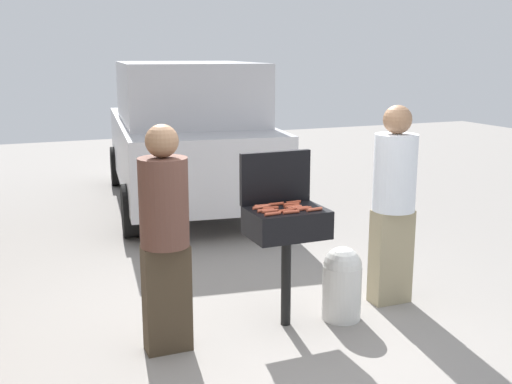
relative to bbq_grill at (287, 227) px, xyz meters
name	(u,v)px	position (x,y,z in m)	size (l,w,h in m)	color
ground_plane	(268,341)	(-0.26, -0.23, -0.82)	(24.00, 24.00, 0.00)	gray
bbq_grill	(287,227)	(0.00, 0.00, 0.00)	(0.60, 0.44, 0.96)	black
grill_lid_open	(275,177)	(0.00, 0.22, 0.36)	(0.60, 0.05, 0.42)	black
hot_dog_0	(270,208)	(-0.13, 0.02, 0.16)	(0.03, 0.03, 0.13)	#AD4228
hot_dog_1	(291,212)	(-0.03, -0.14, 0.16)	(0.03, 0.03, 0.13)	#B74C33
hot_dog_2	(293,202)	(0.12, 0.13, 0.16)	(0.03, 0.03, 0.13)	#AD4228
hot_dog_3	(304,209)	(0.10, -0.09, 0.16)	(0.03, 0.03, 0.13)	#B74C33
hot_dog_4	(286,211)	(-0.05, -0.09, 0.16)	(0.03, 0.03, 0.13)	#AD4228
hot_dog_5	(294,208)	(0.05, -0.03, 0.16)	(0.03, 0.03, 0.13)	#C6593D
hot_dog_6	(261,207)	(-0.19, 0.07, 0.16)	(0.03, 0.03, 0.13)	#C6593D
hot_dog_7	(292,207)	(0.05, 0.01, 0.16)	(0.03, 0.03, 0.13)	#AD4228
hot_dog_8	(300,208)	(0.08, -0.06, 0.16)	(0.03, 0.03, 0.13)	#B74C33
hot_dog_9	(266,210)	(-0.19, -0.03, 0.16)	(0.03, 0.03, 0.13)	#B74C33
hot_dog_10	(273,214)	(-0.18, -0.14, 0.16)	(0.03, 0.03, 0.13)	#B74C33
hot_dog_11	(262,206)	(-0.16, 0.11, 0.16)	(0.03, 0.03, 0.13)	#C6593D
hot_dog_12	(291,204)	(0.07, 0.07, 0.16)	(0.03, 0.03, 0.13)	#AD4228
hot_dog_13	(314,209)	(0.17, -0.14, 0.16)	(0.03, 0.03, 0.13)	#C6593D
hot_dog_14	(276,204)	(-0.03, 0.13, 0.16)	(0.03, 0.03, 0.13)	#AD4228
hot_dog_15	(270,211)	(-0.17, -0.06, 0.16)	(0.03, 0.03, 0.13)	#B74C33
propane_tank	(342,282)	(0.47, -0.07, -0.50)	(0.32, 0.32, 0.62)	silver
person_left	(165,231)	(-0.99, -0.07, 0.09)	(0.35, 0.35, 1.68)	#3F3323
person_right	(394,198)	(1.05, 0.09, 0.12)	(0.36, 0.36, 1.73)	gray
parked_minivan	(186,133)	(0.45, 4.30, 0.21)	(2.48, 4.61, 2.02)	#B7B7BC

